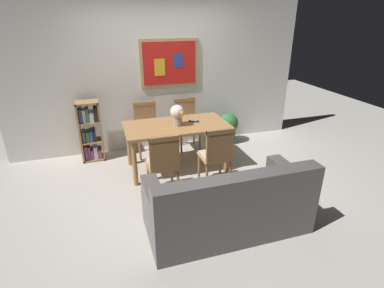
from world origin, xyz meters
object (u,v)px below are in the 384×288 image
dining_table (176,131)px  flower_vase (177,114)px  dining_chair_near_right (217,153)px  potted_ivy (228,127)px  leather_couch (228,207)px  tv_remote (194,121)px  dining_chair_far_right (186,120)px  dining_chair_far_left (146,124)px  bookshelf (91,133)px  dining_chair_near_left (163,160)px

dining_table → flower_vase: bearing=-78.4°
dining_chair_near_right → potted_ivy: (0.82, 1.44, -0.22)m
leather_couch → tv_remote: leather_couch is taller
dining_chair_near_right → flower_vase: 0.86m
dining_chair_far_right → dining_chair_far_left: 0.73m
bookshelf → tv_remote: bookshelf is taller
tv_remote → potted_ivy: bearing=36.6°
dining_chair_near_left → dining_table: bearing=62.9°
dining_chair_far_right → leather_couch: 2.39m
dining_chair_near_right → leather_couch: size_ratio=0.51×
dining_chair_near_right → flower_vase: (-0.37, 0.68, 0.38)m
bookshelf → tv_remote: bearing=-24.0°
dining_chair_far_right → dining_chair_near_left: bearing=-117.2°
potted_ivy → dining_chair_far_left: bearing=-179.3°
dining_chair_far_right → potted_ivy: (0.82, -0.01, -0.22)m
leather_couch → tv_remote: (0.14, 1.68, 0.44)m
dining_chair_far_right → leather_couch: (-0.22, -2.37, -0.23)m
bookshelf → dining_chair_far_right: bearing=-0.4°
tv_remote → flower_vase: bearing=-162.5°
dining_table → dining_chair_near_left: size_ratio=1.73×
dining_table → dining_chair_far_right: bearing=62.7°
dining_table → dining_chair_far_right: 0.83m
dining_table → dining_chair_far_right: (0.38, 0.73, -0.10)m
bookshelf → potted_ivy: 2.48m
flower_vase → dining_chair_far_left: bearing=115.9°
dining_table → dining_chair_far_left: dining_chair_far_left is taller
dining_chair_far_left → dining_chair_near_right: bearing=-62.8°
dining_chair_far_left → potted_ivy: bearing=0.7°
bookshelf → dining_chair_near_right: bearing=-41.6°
dining_chair_far_left → tv_remote: bearing=-45.2°
bookshelf → dining_chair_far_left: bearing=-2.9°
dining_chair_near_left → flower_vase: 0.88m
dining_chair_near_right → dining_chair_far_left: size_ratio=1.00×
dining_chair_near_right → leather_couch: bearing=-103.6°
flower_vase → leather_couch: bearing=-84.8°
potted_ivy → tv_remote: tv_remote is taller
dining_chair_near_right → dining_chair_near_left: bearing=-178.8°
dining_chair_far_left → leather_couch: (0.50, -2.33, -0.23)m
dining_chair_near_left → potted_ivy: dining_chair_near_left is taller
dining_chair_near_left → tv_remote: dining_chair_near_left is taller
dining_table → dining_chair_far_right: dining_chair_far_right is taller
bookshelf → flower_vase: 1.57m
dining_chair_near_left → flower_vase: (0.39, 0.69, 0.38)m
dining_table → tv_remote: size_ratio=10.08×
dining_table → dining_chair_near_left: 0.83m
dining_table → leather_couch: size_ratio=0.87×
dining_table → potted_ivy: size_ratio=2.72×
dining_chair_far_left → tv_remote: 0.94m
tv_remote → bookshelf: bearing=156.0°
tv_remote → dining_chair_far_left: bearing=134.8°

